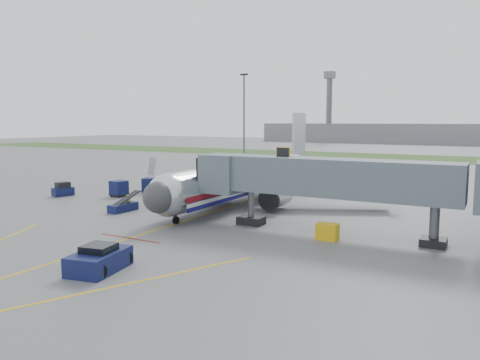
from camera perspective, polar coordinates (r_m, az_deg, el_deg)
The scene contains 16 objects.
ground at distance 40.61m, azimuth -9.52°, elevation -5.79°, with size 400.00×400.00×0.00m, color #565659.
grass_strip at distance 123.74m, azimuth 17.37°, elevation 2.68°, with size 300.00×25.00×0.01m, color #2D4C1E.
apron_markings at distance 35.31m, azimuth -17.07°, elevation -7.99°, with size 21.52×50.00×0.01m.
airliner at distance 52.76m, azimuth 0.77°, elevation 0.21°, with size 32.10×35.67×10.25m.
jet_bridge at distance 38.10m, azimuth 10.58°, elevation 0.15°, with size 25.30×4.00×6.90m.
light_mast_left at distance 114.81m, azimuth 0.49°, elevation 8.06°, with size 2.00×0.44×20.40m.
distant_terminal at distance 203.95m, azimuth 19.24°, elevation 5.38°, with size 120.00×14.00×8.00m, color slate.
control_tower at distance 206.49m, azimuth 10.82°, elevation 9.37°, with size 4.00×4.00×30.00m.
pushback_tug at distance 30.08m, azimuth -16.79°, elevation -9.29°, with size 3.11×4.31×1.64m.
baggage_tug at distance 60.88m, azimuth -20.78°, elevation -1.12°, with size 1.86×2.66×1.69m.
baggage_cart_a at distance 58.40m, azimuth -14.55°, elevation -1.00°, with size 2.01×2.01×1.90m.
baggage_cart_b at distance 60.59m, azimuth -10.92°, elevation -0.62°, with size 2.26×2.26×1.88m.
baggage_cart_c at distance 53.76m, azimuth -2.48°, elevation -1.57°, with size 1.67×1.67×1.71m.
belt_loader at distance 48.70m, azimuth -14.04°, elevation -3.18°, with size 1.32×3.87×1.88m.
ground_power_cart at distance 36.66m, azimuth 10.62°, elevation -6.22°, with size 1.62×1.09×1.28m.
ramp_worker at distance 49.40m, azimuth -13.48°, elevation -2.65°, with size 0.57×0.37×1.56m, color #A0DC19.
Camera 1 is at (24.74, -30.90, 9.07)m, focal length 35.00 mm.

